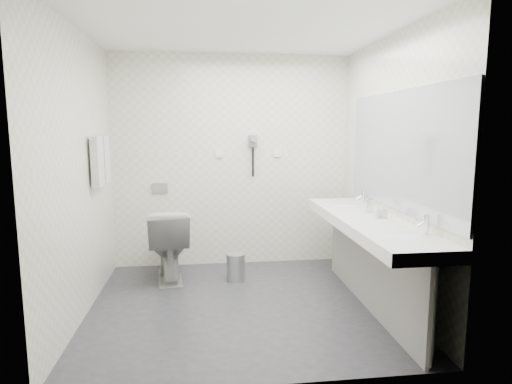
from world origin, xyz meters
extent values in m
plane|color=#2F2E34|center=(0.00, 0.00, 0.00)|extent=(2.80, 2.80, 0.00)
plane|color=white|center=(0.00, 0.00, 2.50)|extent=(2.80, 2.80, 0.00)
plane|color=white|center=(0.00, 1.30, 1.25)|extent=(2.80, 0.00, 2.80)
plane|color=white|center=(0.00, -1.30, 1.25)|extent=(2.80, 0.00, 2.80)
plane|color=white|center=(-1.40, 0.00, 1.25)|extent=(0.00, 2.60, 2.60)
plane|color=white|center=(1.40, 0.00, 1.25)|extent=(0.00, 2.60, 2.60)
cube|color=white|center=(1.12, -0.20, 0.80)|extent=(0.55, 2.20, 0.10)
cube|color=gray|center=(1.15, -0.20, 0.38)|extent=(0.03, 2.15, 0.75)
cylinder|color=silver|center=(1.18, -1.24, 0.38)|extent=(0.06, 0.06, 0.75)
cylinder|color=silver|center=(1.18, 0.84, 0.38)|extent=(0.06, 0.06, 0.75)
cube|color=#B2BCC6|center=(1.39, -0.20, 1.45)|extent=(0.02, 2.20, 1.05)
ellipsoid|color=white|center=(1.12, -0.85, 0.83)|extent=(0.40, 0.31, 0.05)
ellipsoid|color=white|center=(1.12, 0.45, 0.83)|extent=(0.40, 0.31, 0.05)
cylinder|color=silver|center=(1.32, -0.85, 0.92)|extent=(0.04, 0.04, 0.15)
cylinder|color=silver|center=(1.32, 0.45, 0.92)|extent=(0.04, 0.04, 0.15)
imported|color=beige|center=(1.25, -0.23, 0.91)|extent=(0.06, 0.06, 0.12)
imported|color=beige|center=(1.19, -0.24, 0.90)|extent=(0.04, 0.04, 0.10)
cylinder|color=silver|center=(1.24, 0.06, 0.91)|extent=(0.07, 0.07, 0.12)
imported|color=white|center=(-0.73, 0.81, 0.40)|extent=(0.53, 0.83, 0.79)
cube|color=#B2B5BA|center=(-0.85, 1.29, 0.95)|extent=(0.18, 0.02, 0.12)
cylinder|color=#B2B5BA|center=(-0.01, 0.67, 0.14)|extent=(0.22, 0.22, 0.28)
cylinder|color=#B2B5BA|center=(-0.01, 0.67, 0.29)|extent=(0.20, 0.20, 0.02)
cylinder|color=silver|center=(-1.35, 0.55, 1.55)|extent=(0.02, 0.62, 0.02)
cube|color=silver|center=(-1.34, 0.41, 1.33)|extent=(0.07, 0.24, 0.48)
cube|color=silver|center=(-1.34, 0.69, 1.33)|extent=(0.07, 0.24, 0.48)
cube|color=gray|center=(0.25, 1.27, 1.50)|extent=(0.10, 0.04, 0.14)
cylinder|color=gray|center=(0.25, 1.20, 1.53)|extent=(0.08, 0.14, 0.08)
cylinder|color=black|center=(0.25, 1.26, 1.25)|extent=(0.02, 0.02, 0.35)
cube|color=white|center=(-0.15, 1.29, 1.35)|extent=(0.09, 0.02, 0.09)
cube|color=white|center=(0.55, 1.29, 1.35)|extent=(0.09, 0.02, 0.09)
camera|label=1|loc=(-0.34, -3.84, 1.64)|focal=30.27mm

